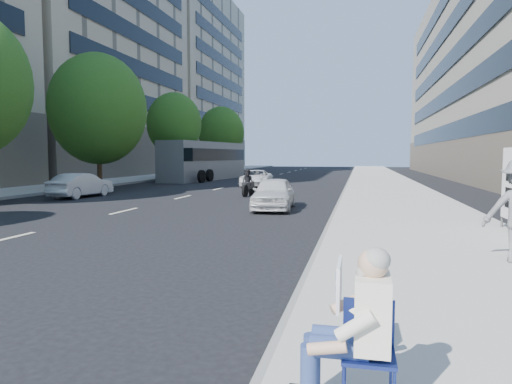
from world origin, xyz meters
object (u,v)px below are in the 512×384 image
(motorcycle, at_px, (248,184))
(white_sedan_far, at_px, (256,178))
(bus, at_px, (205,161))
(white_sedan_mid, at_px, (81,185))
(white_sedan_near, at_px, (274,193))
(seated_protester, at_px, (354,320))

(motorcycle, bearing_deg, white_sedan_far, 106.69)
(bus, bearing_deg, white_sedan_mid, -84.25)
(white_sedan_mid, relative_size, motorcycle, 1.82)
(white_sedan_near, height_order, bus, bus)
(motorcycle, xyz_separation_m, bus, (-7.56, 14.94, 1.00))
(seated_protester, height_order, white_sedan_far, seated_protester)
(seated_protester, distance_m, white_sedan_far, 27.89)
(motorcycle, bearing_deg, seated_protester, -66.52)
(seated_protester, relative_size, white_sedan_far, 0.32)
(white_sedan_near, distance_m, motorcycle, 6.10)
(bus, bearing_deg, white_sedan_far, -42.60)
(white_sedan_far, bearing_deg, seated_protester, -79.98)
(seated_protester, xyz_separation_m, white_sedan_mid, (-13.89, 17.20, -0.26))
(white_sedan_mid, height_order, motorcycle, motorcycle)
(white_sedan_near, xyz_separation_m, white_sedan_far, (-3.61, 12.85, -0.08))
(white_sedan_near, distance_m, white_sedan_mid, 11.02)
(white_sedan_mid, distance_m, bus, 17.55)
(white_sedan_far, xyz_separation_m, motorcycle, (1.19, -7.25, 0.07))
(white_sedan_far, bearing_deg, white_sedan_near, -78.61)
(white_sedan_far, distance_m, bus, 10.05)
(white_sedan_near, xyz_separation_m, bus, (-9.98, 20.54, 0.99))
(white_sedan_mid, bearing_deg, bus, -87.66)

